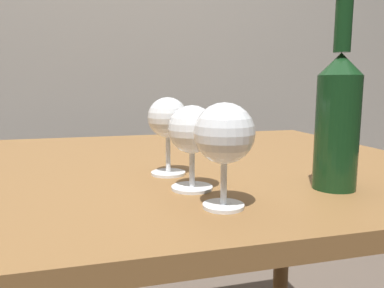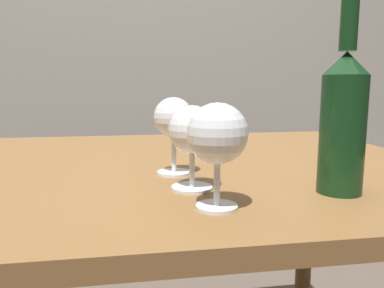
{
  "view_description": "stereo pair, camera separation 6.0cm",
  "coord_description": "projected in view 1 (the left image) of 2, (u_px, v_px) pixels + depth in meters",
  "views": [
    {
      "loc": [
        -0.08,
        -0.8,
        0.93
      ],
      "look_at": [
        0.07,
        -0.23,
        0.84
      ],
      "focal_mm": 35.02,
      "sensor_mm": 36.0,
      "label": 1
    },
    {
      "loc": [
        -0.02,
        -0.81,
        0.93
      ],
      "look_at": [
        0.07,
        -0.23,
        0.84
      ],
      "focal_mm": 35.02,
      "sensor_mm": 36.0,
      "label": 2
    }
  ],
  "objects": [
    {
      "name": "wine_glass_amber",
      "position": [
        224.0,
        136.0,
        0.5
      ],
      "size": [
        0.08,
        0.08,
        0.15
      ],
      "color": "white",
      "rests_on": "dining_table"
    },
    {
      "name": "dining_table",
      "position": [
        134.0,
        205.0,
        0.83
      ],
      "size": [
        1.3,
        0.92,
        0.77
      ],
      "color": "brown",
      "rests_on": "ground_plane"
    },
    {
      "name": "wine_glass_white",
      "position": [
        168.0,
        120.0,
        0.7
      ],
      "size": [
        0.07,
        0.07,
        0.15
      ],
      "color": "white",
      "rests_on": "dining_table"
    },
    {
      "name": "back_wall",
      "position": [
        105.0,
        9.0,
        1.83
      ],
      "size": [
        5.0,
        0.08,
        2.6
      ],
      "primitive_type": "cube",
      "color": "gray",
      "rests_on": "ground_plane"
    },
    {
      "name": "wine_glass_chardonnay",
      "position": [
        192.0,
        131.0,
        0.6
      ],
      "size": [
        0.08,
        0.08,
        0.14
      ],
      "color": "white",
      "rests_on": "dining_table"
    },
    {
      "name": "wine_bottle",
      "position": [
        338.0,
        116.0,
        0.6
      ],
      "size": [
        0.07,
        0.07,
        0.31
      ],
      "color": "#143819",
      "rests_on": "dining_table"
    }
  ]
}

